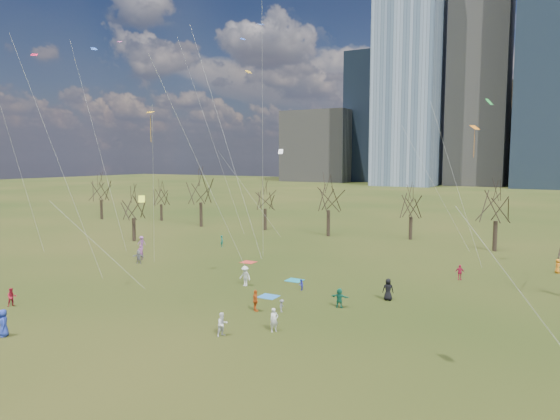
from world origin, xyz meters
The scene contains 23 objects.
ground centered at (0.00, 0.00, 0.00)m, with size 500.00×500.00×0.00m, color black.
downtown_skyline centered at (-2.43, 210.64, 39.01)m, with size 212.50×78.00×118.00m.
bare_tree_row centered at (-0.09, 37.22, 6.12)m, with size 113.04×29.80×9.50m.
blanket_teal centered at (1.42, 12.41, 0.01)m, with size 1.60×1.50×0.03m, color teal.
blanket_navy centered at (2.10, 6.15, 0.01)m, with size 1.60×1.50×0.03m, color #276BB7.
blanket_crimson centered at (-7.26, 17.48, 0.01)m, with size 1.60×1.50×0.03m, color red.
person_0 centered at (-8.72, -11.03, 0.94)m, with size 0.92×0.60×1.88m, color #233597.
person_1 centered at (6.91, -1.26, 0.84)m, with size 0.61×0.40×1.69m, color silver.
person_2 centered at (-14.87, -6.49, 0.76)m, with size 0.74×0.57×1.51m, color maroon.
person_3 centered at (5.23, 2.89, 0.51)m, with size 0.66×0.38×1.02m, color slate.
person_4 centered at (3.32, 2.05, 0.86)m, with size 1.01×0.42×1.73m, color #CB5116.
person_5 centered at (8.75, 6.20, 0.81)m, with size 1.49×0.48×1.61m, color #17694D.
person_6 centered at (11.58, 10.13, 0.95)m, with size 0.93×0.60×1.90m, color black.
person_7 centered at (-19.22, 12.38, 0.90)m, with size 0.66×0.43×1.81m, color #8B458B.
person_8 centered at (3.65, 9.42, 0.52)m, with size 0.50×0.39×1.04m, color #292DB3.
person_9 centered at (-1.72, 8.27, 0.95)m, with size 1.23×0.71×1.91m, color silver.
person_10 centered at (15.67, 20.68, 0.76)m, with size 0.89×0.37×1.51m, color #C01B43.
person_11 centered at (-17.96, 10.79, 0.78)m, with size 1.44×0.46×1.55m, color slate.
person_12 centered at (24.19, 28.67, 0.76)m, with size 0.74×0.48×1.52m, color orange.
person_13 centered at (-15.97, 24.35, 0.78)m, with size 0.57×0.37×1.55m, color #186F5D.
person_14 centered at (4.26, -3.73, 0.82)m, with size 0.80×0.62×1.64m, color silver.
person_15 centered at (-24.46, 17.87, 0.86)m, with size 1.11×0.64×1.72m, color #8C4C99.
kites_airborne centered at (0.04, 11.58, 13.10)m, with size 60.84×40.25×32.35m.
Camera 1 is at (23.71, -30.61, 12.11)m, focal length 32.00 mm.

